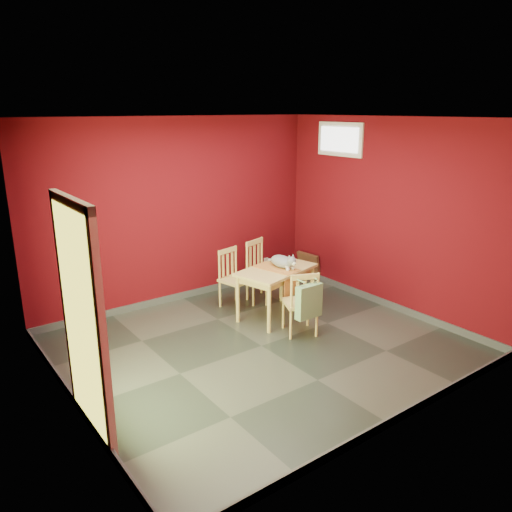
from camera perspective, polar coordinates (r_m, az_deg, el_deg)
ground at (r=6.22m, az=0.63°, el=-10.23°), size 4.50×4.50×0.00m
room_shell at (r=6.19m, az=0.63°, el=-9.82°), size 4.50×4.50×4.50m
doorway at (r=4.50m, az=-19.40°, el=-6.34°), size 0.06×1.01×2.13m
window at (r=7.79m, az=9.55°, el=13.02°), size 0.05×0.90×0.50m
outlet_plate at (r=8.48m, az=1.14°, el=-0.60°), size 0.08×0.02×0.12m
dining_table at (r=6.85m, az=2.32°, el=-2.14°), size 1.23×0.90×0.69m
table_runner at (r=6.76m, az=2.88°, el=-2.06°), size 0.44×0.69×0.32m
chair_far_left at (r=7.25m, az=-2.48°, el=-2.47°), size 0.48×0.48×0.86m
chair_far_right at (r=7.52m, az=0.67°, el=-1.55°), size 0.53×0.53×0.91m
chair_near at (r=6.39m, az=5.17°, el=-5.25°), size 0.53×0.53×0.86m
tote_bag at (r=6.18m, az=6.06°, el=-5.15°), size 0.36×0.21×0.49m
cat at (r=6.85m, az=2.98°, el=-0.36°), size 0.26×0.47×0.23m
picture_frame at (r=8.55m, az=6.06°, el=-1.10°), size 0.19×0.46×0.45m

